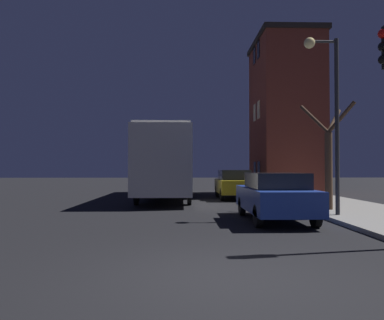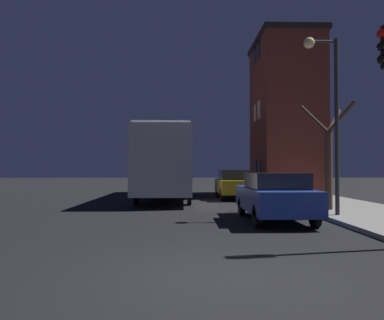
{
  "view_description": "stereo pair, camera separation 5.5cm",
  "coord_description": "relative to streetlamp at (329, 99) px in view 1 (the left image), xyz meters",
  "views": [
    {
      "loc": [
        -0.61,
        -5.76,
        1.66
      ],
      "look_at": [
        -0.16,
        11.14,
        2.03
      ],
      "focal_mm": 35.0,
      "sensor_mm": 36.0,
      "label": 1
    },
    {
      "loc": [
        -0.55,
        -5.76,
        1.66
      ],
      "look_at": [
        -0.16,
        11.14,
        2.03
      ],
      "focal_mm": 35.0,
      "sensor_mm": 36.0,
      "label": 2
    }
  ],
  "objects": [
    {
      "name": "car_mid_lane",
      "position": [
        -2.06,
        7.95,
        -3.13
      ],
      "size": [
        1.7,
        4.04,
        1.56
      ],
      "color": "olive",
      "rests_on": "ground"
    },
    {
      "name": "ground_plane",
      "position": [
        -4.24,
        -6.42,
        -3.95
      ],
      "size": [
        120.0,
        120.0,
        0.0
      ],
      "primitive_type": "plane",
      "color": "black"
    },
    {
      "name": "streetlamp",
      "position": [
        0.0,
        0.0,
        0.0
      ],
      "size": [
        1.15,
        0.36,
        5.86
      ],
      "color": "#28282B",
      "rests_on": "sidewalk"
    },
    {
      "name": "bus",
      "position": [
        -5.71,
        8.54,
        -1.8
      ],
      "size": [
        2.58,
        11.78,
        3.61
      ],
      "color": "beige",
      "rests_on": "ground"
    },
    {
      "name": "bare_tree",
      "position": [
        0.67,
        1.67,
        -1.82
      ],
      "size": [
        1.68,
        1.68,
        4.04
      ],
      "color": "#473323",
      "rests_on": "sidewalk"
    },
    {
      "name": "car_near_lane",
      "position": [
        -1.92,
        -0.45,
        -3.15
      ],
      "size": [
        1.8,
        4.29,
        1.51
      ],
      "color": "navy",
      "rests_on": "ground"
    },
    {
      "name": "brick_building",
      "position": [
        1.77,
        11.57,
        1.12
      ],
      "size": [
        3.88,
        5.67,
        9.86
      ],
      "color": "brown",
      "rests_on": "sidewalk"
    }
  ]
}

